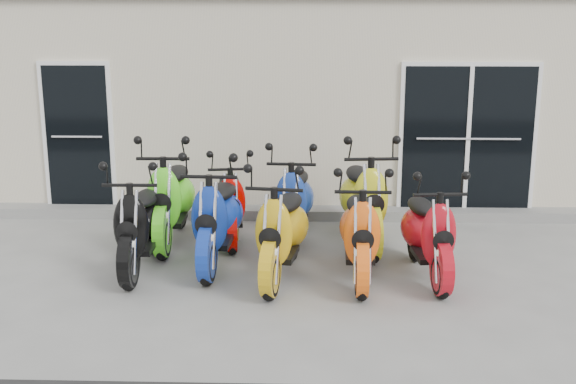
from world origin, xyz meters
The scene contains 14 objects.
ground centered at (0.00, 0.00, 0.00)m, with size 80.00×80.00×0.00m, color gray.
building centered at (0.00, 5.20, 1.60)m, with size 14.00×6.00×3.20m, color beige.
front_step centered at (0.00, 2.02, 0.07)m, with size 14.00×0.40×0.15m, color gray.
door_left centered at (-3.20, 2.17, 1.26)m, with size 1.07×0.08×2.22m, color black.
door_right centered at (2.60, 2.17, 1.26)m, with size 2.02×0.08×2.22m, color black.
scooter_front_black centered at (-1.72, -0.30, 0.71)m, with size 0.70×1.92×1.42m, color black, non-canonical shape.
scooter_front_blue centered at (-0.83, -0.09, 0.74)m, with size 0.73×2.02×1.49m, color #113098, non-canonical shape.
scooter_front_orange_a centered at (-0.03, -0.53, 0.72)m, with size 0.71×1.96×1.45m, color gold, non-canonical shape.
scooter_front_orange_b centered at (0.86, -0.51, 0.70)m, with size 0.69×1.91×1.41m, color #FB6013, non-canonical shape.
scooter_front_red centered at (1.64, -0.45, 0.68)m, with size 0.67×1.85×1.36m, color #B20E1A, non-canonical shape.
scooter_back_green centered at (-1.55, 0.76, 0.77)m, with size 0.76×2.08×1.53m, color #58EA22, non-canonical shape.
scooter_back_red centered at (-0.79, 0.91, 0.66)m, with size 0.65×1.78×1.32m, color #AF0400, non-canonical shape.
scooter_back_blue centered at (0.08, 0.83, 0.72)m, with size 0.71×1.94×1.44m, color navy, non-canonical shape.
scooter_back_yellow centered at (0.99, 0.75, 0.78)m, with size 0.76×2.10×1.55m, color #CED01D, non-canonical shape.
Camera 1 is at (0.29, -8.41, 2.99)m, focal length 45.00 mm.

